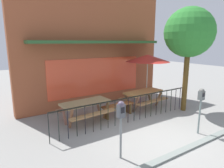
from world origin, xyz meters
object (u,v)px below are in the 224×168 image
object	(u,v)px
picnic_table_right	(143,95)
parking_meter_near	(121,115)
picnic_table_left	(86,106)
patio_bench	(118,107)
street_tree	(189,33)
parking_meter_far	(201,99)
patio_umbrella	(148,58)

from	to	relation	value
picnic_table_right	parking_meter_near	bearing A→B (deg)	-139.44
picnic_table_left	picnic_table_right	size ratio (longest dim) A/B	0.99
patio_bench	street_tree	size ratio (longest dim) A/B	0.33
parking_meter_far	street_tree	bearing A→B (deg)	49.17
parking_meter_near	patio_bench	bearing A→B (deg)	56.85
picnic_table_left	parking_meter_far	distance (m)	3.94
patio_umbrella	parking_meter_far	world-z (taller)	patio_umbrella
picnic_table_right	street_tree	xyz separation A→B (m)	(1.28, -1.19, 2.66)
picnic_table_left	street_tree	distance (m)	5.04
patio_bench	parking_meter_far	bearing A→B (deg)	-64.55
patio_bench	parking_meter_near	size ratio (longest dim) A/B	0.93
parking_meter_near	street_tree	bearing A→B (deg)	18.76
street_tree	patio_umbrella	bearing A→B (deg)	111.86
patio_umbrella	picnic_table_left	bearing A→B (deg)	-172.03
parking_meter_far	picnic_table_right	bearing A→B (deg)	85.72
street_tree	picnic_table_left	bearing A→B (deg)	164.27
picnic_table_left	patio_bench	bearing A→B (deg)	-7.14
picnic_table_left	patio_umbrella	world-z (taller)	patio_umbrella
picnic_table_right	patio_umbrella	size ratio (longest dim) A/B	0.82
patio_bench	parking_meter_far	world-z (taller)	parking_meter_far
picnic_table_left	parking_meter_far	size ratio (longest dim) A/B	1.26
picnic_table_right	parking_meter_near	xyz separation A→B (m)	(-3.14, -2.69, 0.56)
picnic_table_right	patio_bench	distance (m)	1.55
picnic_table_left	street_tree	size ratio (longest dim) A/B	0.44
street_tree	picnic_table_right	bearing A→B (deg)	136.99
street_tree	patio_bench	bearing A→B (deg)	160.38
patio_bench	parking_meter_near	distance (m)	3.09
picnic_table_left	patio_umbrella	bearing A→B (deg)	7.97
picnic_table_right	patio_umbrella	world-z (taller)	patio_umbrella
parking_meter_near	parking_meter_far	world-z (taller)	parking_meter_near
parking_meter_far	parking_meter_near	bearing A→B (deg)	175.56
patio_umbrella	street_tree	xyz separation A→B (m)	(0.66, -1.65, 1.10)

